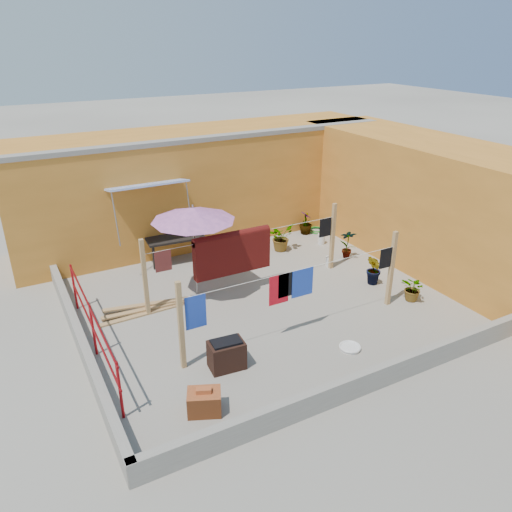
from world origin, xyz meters
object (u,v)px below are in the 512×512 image
at_px(patio_umbrella, 193,215).
at_px(white_basin, 350,347).
at_px(green_hose, 316,230).
at_px(water_jug_a, 329,261).
at_px(plant_back_a, 281,237).
at_px(brazier, 227,354).
at_px(water_jug_b, 321,239).
at_px(outdoor_table, 175,239).
at_px(brick_stack, 204,402).

distance_m(patio_umbrella, white_basin, 4.42).
bearing_deg(white_basin, green_hose, 61.23).
distance_m(water_jug_a, plant_back_a, 1.68).
height_order(patio_umbrella, water_jug_a, patio_umbrella).
distance_m(green_hose, plant_back_a, 1.93).
bearing_deg(white_basin, plant_back_a, 74.70).
distance_m(brazier, water_jug_b, 6.48).
bearing_deg(water_jug_a, patio_umbrella, 177.97).
relative_size(patio_umbrella, water_jug_b, 6.57).
distance_m(water_jug_a, water_jug_b, 1.54).
xyz_separation_m(outdoor_table, white_basin, (1.58, -5.63, -0.61)).
height_order(brazier, water_jug_a, brazier).
xyz_separation_m(water_jug_b, green_hose, (0.46, 0.91, -0.12)).
bearing_deg(water_jug_a, white_basin, -119.94).
bearing_deg(water_jug_a, green_hose, 62.99).
height_order(patio_umbrella, plant_back_a, patio_umbrella).
xyz_separation_m(patio_umbrella, brazier, (-0.57, -2.85, -1.76)).
bearing_deg(brazier, water_jug_a, 32.14).
distance_m(outdoor_table, green_hose, 4.71).
height_order(patio_umbrella, brazier, patio_umbrella).
bearing_deg(green_hose, brick_stack, -136.98).
relative_size(brick_stack, water_jug_b, 1.92).
distance_m(brick_stack, plant_back_a, 6.92).
distance_m(patio_umbrella, water_jug_a, 4.22).
bearing_deg(water_jug_b, outdoor_table, 167.84).
relative_size(brick_stack, white_basin, 1.51).
relative_size(white_basin, plant_back_a, 0.55).
bearing_deg(brick_stack, patio_umbrella, 69.42).
xyz_separation_m(white_basin, water_jug_b, (2.63, 4.72, 0.11)).
bearing_deg(green_hose, white_basin, -118.77).
distance_m(patio_umbrella, water_jug_b, 5.00).
height_order(outdoor_table, water_jug_a, outdoor_table).
bearing_deg(brick_stack, water_jug_a, 35.10).
distance_m(brazier, plant_back_a, 5.68).
bearing_deg(green_hose, patio_umbrella, -156.48).
bearing_deg(brazier, outdoor_table, 80.64).
bearing_deg(plant_back_a, outdoor_table, 166.03).
bearing_deg(outdoor_table, green_hose, -0.00).
relative_size(green_hose, plant_back_a, 0.68).
height_order(brick_stack, plant_back_a, plant_back_a).
distance_m(brick_stack, green_hose, 8.66).
bearing_deg(plant_back_a, patio_umbrella, -155.93).
xyz_separation_m(water_jug_a, plant_back_a, (-0.59, 1.55, 0.26)).
bearing_deg(green_hose, water_jug_b, -116.75).
relative_size(water_jug_a, green_hose, 0.57).
xyz_separation_m(brazier, water_jug_a, (4.33, 2.72, -0.15)).
xyz_separation_m(outdoor_table, green_hose, (4.67, -0.00, -0.61)).
height_order(green_hose, plant_back_a, plant_back_a).
distance_m(white_basin, green_hose, 6.42).
height_order(patio_umbrella, green_hose, patio_umbrella).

